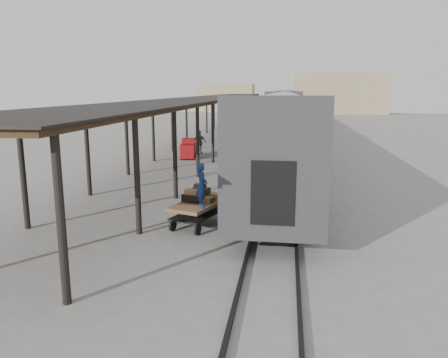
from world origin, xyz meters
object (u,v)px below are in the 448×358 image
baggage_cart (199,208)px  luggage_tug (188,150)px  porter (202,185)px  pedestrian (200,142)px

baggage_cart → luggage_tug: 15.68m
baggage_cart → porter: (0.25, -0.65, 0.99)m
luggage_tug → pedestrian: bearing=76.4°
porter → pedestrian: size_ratio=0.88×
luggage_tug → pedestrian: 2.57m
baggage_cart → porter: bearing=-50.4°
baggage_cart → porter: size_ratio=1.72×
baggage_cart → luggage_tug: (-3.85, 15.20, -0.00)m
luggage_tug → porter: bearing=-81.9°
porter → luggage_tug: bearing=7.0°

